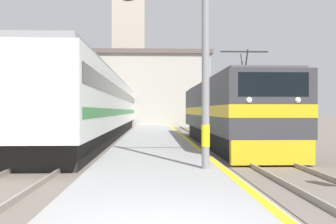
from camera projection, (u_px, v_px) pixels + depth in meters
ground_plane at (154, 132)px, 35.08m from camera, size 200.00×200.00×0.00m
platform at (154, 133)px, 30.09m from camera, size 3.82×140.00×0.28m
rail_track_near at (203, 134)px, 30.24m from camera, size 2.84×140.00×0.16m
rail_track_far at (107, 135)px, 29.94m from camera, size 2.84×140.00×0.16m
locomotive_train at (226, 113)px, 20.73m from camera, size 2.92×16.28×4.40m
passenger_train at (110, 107)px, 32.07m from camera, size 2.92×42.90×4.04m
catenary_mast at (211, 24)px, 10.69m from camera, size 2.77×0.23×7.66m
clock_tower at (129, 27)px, 60.52m from camera, size 6.06×6.06×27.73m
station_building at (130, 90)px, 47.51m from camera, size 19.03×8.17×8.79m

